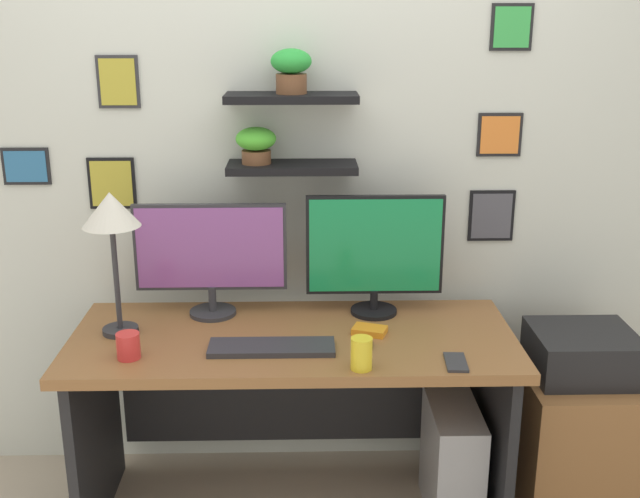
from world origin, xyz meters
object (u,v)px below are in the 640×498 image
at_px(computer_mouse, 365,342).
at_px(cell_phone, 456,362).
at_px(monitor_left, 211,254).
at_px(desk, 294,380).
at_px(desk_lamp, 111,219).
at_px(printer, 583,353).
at_px(drawer_cabinet, 573,438).
at_px(computer_tower_right, 452,462).
at_px(water_cup, 361,354).
at_px(scissors_tray, 370,330).
at_px(monitor_right, 375,251).
at_px(coffee_mug, 128,346).
at_px(keyboard, 272,347).

xyz_separation_m(computer_mouse, cell_phone, (0.29, -0.15, -0.01)).
bearing_deg(monitor_left, desk, -27.39).
height_order(desk_lamp, printer, desk_lamp).
height_order(drawer_cabinet, computer_tower_right, drawer_cabinet).
bearing_deg(printer, water_cup, -159.23).
bearing_deg(cell_phone, scissors_tray, 139.60).
bearing_deg(printer, computer_tower_right, -170.71).
distance_m(scissors_tray, printer, 0.82).
bearing_deg(printer, computer_mouse, -169.86).
relative_size(monitor_left, computer_tower_right, 1.25).
bearing_deg(desk, monitor_right, 27.40).
bearing_deg(computer_mouse, monitor_right, 79.68).
relative_size(computer_mouse, scissors_tray, 0.75).
distance_m(drawer_cabinet, printer, 0.36).
bearing_deg(computer_mouse, cell_phone, -26.70).
bearing_deg(cell_phone, coffee_mug, 179.94).
relative_size(monitor_right, computer_tower_right, 1.14).
distance_m(scissors_tray, water_cup, 0.30).
relative_size(computer_mouse, computer_tower_right, 0.19).
height_order(monitor_right, water_cup, monitor_right).
height_order(desk_lamp, water_cup, desk_lamp).
bearing_deg(computer_mouse, monitor_left, 150.69).
bearing_deg(computer_mouse, desk, 148.42).
height_order(drawer_cabinet, printer, printer).
height_order(monitor_left, coffee_mug, monitor_left).
height_order(water_cup, printer, water_cup).
bearing_deg(printer, keyboard, -171.50).
bearing_deg(desk, computer_mouse, -31.58).
relative_size(computer_mouse, printer, 0.24).
distance_m(monitor_left, desk_lamp, 0.41).
distance_m(cell_phone, drawer_cabinet, 0.78).
bearing_deg(monitor_left, computer_tower_right, -15.28).
bearing_deg(coffee_mug, scissors_tray, 12.71).
distance_m(desk, computer_mouse, 0.38).
distance_m(desk, drawer_cabinet, 1.12).
height_order(water_cup, drawer_cabinet, water_cup).
xyz_separation_m(keyboard, drawer_cabinet, (1.17, 0.17, -0.48)).
relative_size(desk, cell_phone, 11.57).
bearing_deg(water_cup, keyboard, 152.95).
height_order(computer_mouse, water_cup, water_cup).
bearing_deg(monitor_right, coffee_mug, -155.46).
bearing_deg(desk_lamp, printer, 0.34).
xyz_separation_m(cell_phone, water_cup, (-0.32, -0.03, 0.05)).
bearing_deg(computer_mouse, scissors_tray, 77.32).
bearing_deg(computer_tower_right, cell_phone, -103.85).
bearing_deg(scissors_tray, monitor_right, 80.96).
relative_size(desk, monitor_right, 3.07).
bearing_deg(monitor_right, scissors_tray, -99.04).
distance_m(monitor_left, coffee_mug, 0.51).
distance_m(monitor_left, cell_phone, 1.01).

